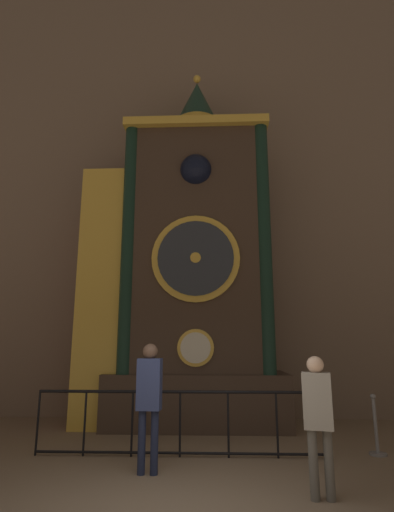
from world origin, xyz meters
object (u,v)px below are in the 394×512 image
at_px(stanchion_post, 376,435).
at_px(visitor_near, 149,393).
at_px(clock_tower, 182,267).
at_px(visitor_far, 318,412).

bearing_deg(stanchion_post, visitor_near, -162.42).
relative_size(clock_tower, stanchion_post, 9.11).
relative_size(visitor_near, visitor_far, 1.09).
distance_m(clock_tower, visitor_near, 4.07).
distance_m(visitor_near, stanchion_post, 3.86).
height_order(visitor_near, visitor_far, visitor_near).
height_order(clock_tower, stanchion_post, clock_tower).
height_order(clock_tower, visitor_near, clock_tower).
xyz_separation_m(clock_tower, visitor_near, (-0.21, -3.23, -2.47)).
bearing_deg(visitor_far, visitor_near, 173.42).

